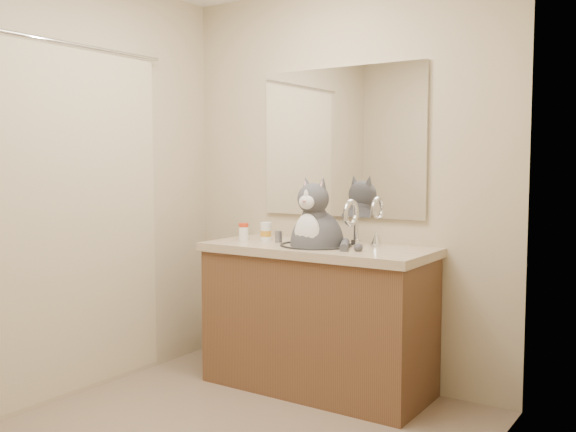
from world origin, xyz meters
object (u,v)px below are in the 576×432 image
object	(u,v)px
pill_bottle_redcap	(244,231)
grey_canister	(278,237)
cat	(316,239)
pill_bottle_orange	(266,232)

from	to	relation	value
pill_bottle_redcap	grey_canister	size ratio (longest dim) A/B	1.48
cat	pill_bottle_redcap	bearing A→B (deg)	-178.65
pill_bottle_redcap	grey_canister	bearing A→B (deg)	3.31
pill_bottle_orange	grey_canister	bearing A→B (deg)	-13.45
grey_canister	pill_bottle_redcap	bearing A→B (deg)	-176.69
cat	grey_canister	distance (m)	0.26
pill_bottle_orange	cat	bearing A→B (deg)	-2.86
pill_bottle_orange	grey_canister	size ratio (longest dim) A/B	1.60
pill_bottle_redcap	pill_bottle_orange	xyz separation A→B (m)	(0.14, 0.04, 0.00)
pill_bottle_redcap	pill_bottle_orange	distance (m)	0.15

